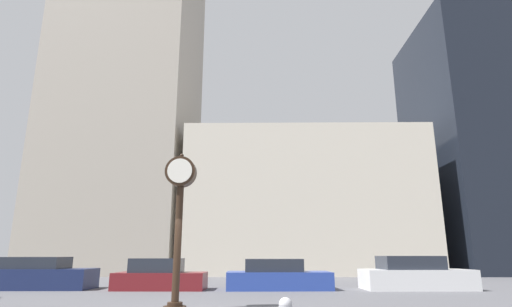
# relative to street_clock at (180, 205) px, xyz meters

# --- Properties ---
(building_tall_tower) EXTENTS (11.21, 12.00, 41.31)m
(building_tall_tower) POSITION_rel_street_clock_xyz_m (-9.61, 22.65, 17.75)
(building_tall_tower) COLOR #ADA393
(building_tall_tower) RESTS_ON ground_plane
(building_storefront_row) EXTENTS (18.55, 12.00, 11.05)m
(building_storefront_row) POSITION_rel_street_clock_xyz_m (5.91, 22.65, 2.62)
(building_storefront_row) COLOR beige
(building_storefront_row) RESTS_ON ground_plane
(building_glass_modern) EXTENTS (11.37, 12.00, 22.11)m
(building_glass_modern) POSITION_rel_street_clock_xyz_m (22.59, 22.65, 8.14)
(building_glass_modern) COLOR black
(building_glass_modern) RESTS_ON ground_plane
(street_clock) EXTENTS (0.89, 0.63, 4.46)m
(street_clock) POSITION_rel_street_clock_xyz_m (0.00, 0.00, 0.00)
(street_clock) COLOR black
(street_clock) RESTS_ON ground_plane
(car_navy) EXTENTS (4.69, 2.02, 1.39)m
(car_navy) POSITION_rel_street_clock_xyz_m (-7.56, 6.80, -2.31)
(car_navy) COLOR #19234C
(car_navy) RESTS_ON ground_plane
(car_maroon) EXTENTS (3.93, 1.75, 1.33)m
(car_maroon) POSITION_rel_street_clock_xyz_m (-2.09, 6.61, -2.35)
(car_maroon) COLOR maroon
(car_maroon) RESTS_ON ground_plane
(car_blue) EXTENTS (4.64, 2.04, 1.31)m
(car_blue) POSITION_rel_street_clock_xyz_m (3.10, 6.74, -2.36)
(car_blue) COLOR #28429E
(car_blue) RESTS_ON ground_plane
(car_white) EXTENTS (4.77, 2.08, 1.44)m
(car_white) POSITION_rel_street_clock_xyz_m (9.19, 6.81, -2.30)
(car_white) COLOR silver
(car_white) RESTS_ON ground_plane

